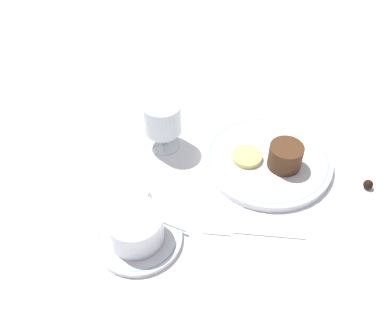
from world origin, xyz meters
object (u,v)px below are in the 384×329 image
(dinner_plate, at_px, (267,160))
(dessert_cake, at_px, (285,156))
(coffee_cup, at_px, (135,227))
(wine_glass, at_px, (162,120))
(fork, at_px, (242,232))

(dinner_plate, height_order, dessert_cake, dessert_cake)
(dinner_plate, height_order, coffee_cup, coffee_cup)
(coffee_cup, bearing_deg, dessert_cake, -41.99)
(dinner_plate, distance_m, wine_glass, 0.22)
(coffee_cup, xyz_separation_m, dessert_cake, (0.24, -0.21, 0.00))
(coffee_cup, bearing_deg, dinner_plate, -35.96)
(coffee_cup, distance_m, fork, 0.19)
(wine_glass, distance_m, dessert_cake, 0.25)
(dessert_cake, bearing_deg, wine_glass, 89.79)
(coffee_cup, xyz_separation_m, wine_glass, (0.24, 0.03, 0.03))
(fork, distance_m, dessert_cake, 0.18)
(wine_glass, bearing_deg, dinner_plate, -87.10)
(coffee_cup, bearing_deg, wine_glass, 8.23)
(coffee_cup, relative_size, fork, 0.69)
(dinner_plate, xyz_separation_m, wine_glass, (-0.01, 0.22, 0.06))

